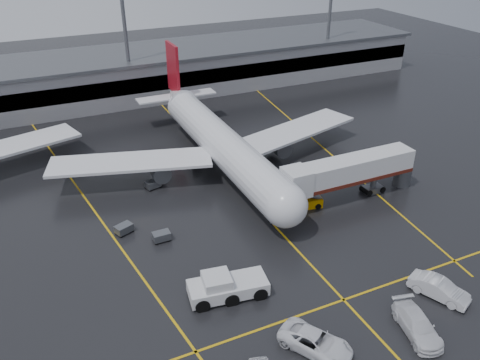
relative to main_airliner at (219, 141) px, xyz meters
name	(u,v)px	position (x,y,z in m)	size (l,w,h in m)	color
ground	(247,197)	(0.00, -9.70, -4.21)	(220.00, 220.00, 0.00)	black
apron_line_centre	(247,197)	(0.00, -9.70, -4.20)	(0.25, 90.00, 0.02)	gold
apron_line_stop	(344,300)	(0.00, -31.70, -4.20)	(60.00, 0.25, 0.02)	gold
apron_line_left	(82,194)	(-20.00, 0.30, -4.20)	(0.25, 70.00, 0.02)	gold
apron_line_right	(320,145)	(18.00, 0.30, -4.20)	(0.25, 70.00, 0.02)	gold
terminal	(148,72)	(0.00, 38.23, 0.11)	(122.00, 19.00, 8.60)	gray
light_mast_mid	(125,29)	(-5.00, 32.30, 10.27)	(3.00, 1.20, 25.45)	#595B60
light_mast_right	(330,11)	(40.00, 32.30, 10.27)	(3.00, 1.20, 25.45)	#595B60
main_airliner	(219,141)	(0.00, 0.00, 0.00)	(48.80, 45.60, 14.10)	silver
jet_bridge	(350,172)	(11.87, -15.70, -0.28)	(19.90, 3.40, 6.05)	silver
pushback_tractor	(226,287)	(-10.29, -26.24, -3.10)	(8.18, 4.38, 2.79)	silver
belt_loader	(306,203)	(5.79, -15.20, -3.58)	(4.27, 2.54, 2.55)	#CA8402
service_van_a	(316,342)	(-5.96, -35.84, -3.30)	(3.02, 6.54, 1.82)	white
service_van_b	(417,325)	(3.45, -37.97, -3.30)	(2.54, 6.25, 1.81)	silver
service_van_c	(439,289)	(8.76, -35.17, -3.25)	(2.04, 5.85, 1.93)	silver
baggage_cart_a	(161,236)	(-13.34, -14.55, -3.58)	(2.01, 1.32, 1.12)	#595B60
baggage_cart_b	(124,229)	(-16.93, -11.19, -3.58)	(2.34, 1.95, 1.12)	#595B60
baggage_cart_c	(153,184)	(-10.80, -2.12, -3.58)	(2.28, 1.79, 1.12)	#595B60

